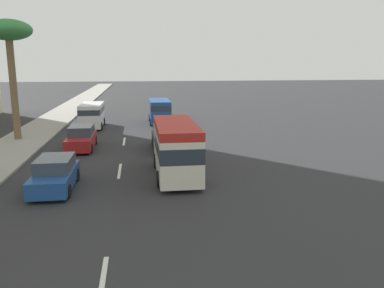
# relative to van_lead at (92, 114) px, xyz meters

# --- Properties ---
(ground_plane) EXTENTS (198.00, 198.00, 0.00)m
(ground_plane) POSITION_rel_van_lead_xyz_m (-2.15, -3.22, -1.31)
(ground_plane) COLOR #2D2D30
(sidewalk_right) EXTENTS (162.00, 4.00, 0.15)m
(sidewalk_right) POSITION_rel_van_lead_xyz_m (-2.15, 4.66, -1.24)
(sidewalk_right) COLOR #9E9B93
(sidewalk_right) RESTS_ON ground_plane
(lane_stripe_near) EXTENTS (3.20, 0.16, 0.01)m
(lane_stripe_near) POSITION_rel_van_lead_xyz_m (-27.99, -3.22, -1.31)
(lane_stripe_near) COLOR silver
(lane_stripe_near) RESTS_ON ground_plane
(lane_stripe_mid) EXTENTS (3.20, 0.16, 0.01)m
(lane_stripe_mid) POSITION_rel_van_lead_xyz_m (-16.07, -3.22, -1.31)
(lane_stripe_mid) COLOR silver
(lane_stripe_mid) RESTS_ON ground_plane
(lane_stripe_far) EXTENTS (3.20, 0.16, 0.01)m
(lane_stripe_far) POSITION_rel_van_lead_xyz_m (-7.37, -3.22, -1.31)
(lane_stripe_far) COLOR silver
(lane_stripe_far) RESTS_ON ground_plane
(van_lead) EXTENTS (5.12, 2.10, 2.29)m
(van_lead) POSITION_rel_van_lead_xyz_m (0.00, 0.00, 0.00)
(van_lead) COLOR white
(van_lead) RESTS_ON ground_plane
(car_second) EXTENTS (4.37, 1.85, 1.57)m
(car_second) POSITION_rel_van_lead_xyz_m (-18.97, -0.24, -0.57)
(car_second) COLOR #1E478C
(car_second) RESTS_ON ground_plane
(car_third) EXTENTS (4.67, 1.97, 1.68)m
(car_third) POSITION_rel_van_lead_xyz_m (-10.56, -6.32, -0.52)
(car_third) COLOR black
(car_third) RESTS_ON ground_plane
(car_fourth) EXTENTS (4.70, 1.83, 1.67)m
(car_fourth) POSITION_rel_van_lead_xyz_m (-9.65, -0.27, -0.53)
(car_fourth) COLOR #A51E1E
(car_fourth) RESTS_ON ground_plane
(van_fifth) EXTENTS (5.38, 2.14, 2.39)m
(van_fifth) POSITION_rel_van_lead_xyz_m (1.88, -6.57, 0.06)
(van_fifth) COLOR #1E478C
(van_fifth) RESTS_ON ground_plane
(minibus_sixth) EXTENTS (6.55, 2.27, 2.95)m
(minibus_sixth) POSITION_rel_van_lead_xyz_m (-17.50, -6.34, 0.30)
(minibus_sixth) COLOR silver
(minibus_sixth) RESTS_ON ground_plane
(palm_tree) EXTENTS (3.52, 3.52, 9.19)m
(palm_tree) POSITION_rel_van_lead_xyz_m (-5.88, 5.18, 6.76)
(palm_tree) COLOR brown
(palm_tree) RESTS_ON sidewalk_right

